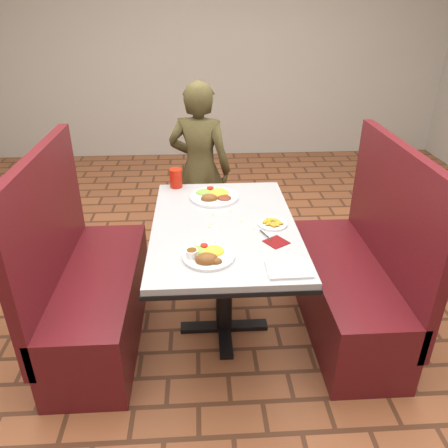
{
  "coord_description": "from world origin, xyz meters",
  "views": [
    {
      "loc": [
        -0.13,
        -2.16,
        1.88
      ],
      "look_at": [
        0.0,
        0.0,
        0.75
      ],
      "focal_mm": 35.0,
      "sensor_mm": 36.0,
      "label": 1
    }
  ],
  "objects_px": {
    "dining_table": "(224,239)",
    "near_dinner_plate": "(207,253)",
    "far_dinner_plate": "(214,194)",
    "booth_bench_right": "(354,281)",
    "red_tumbler": "(176,178)",
    "diner_person": "(200,169)",
    "booth_bench_left": "(90,290)",
    "plantain_plate": "(272,223)"
  },
  "relations": [
    {
      "from": "booth_bench_left",
      "to": "near_dinner_plate",
      "type": "xyz_separation_m",
      "value": [
        0.7,
        -0.36,
        0.45
      ]
    },
    {
      "from": "diner_person",
      "to": "far_dinner_plate",
      "type": "height_order",
      "value": "diner_person"
    },
    {
      "from": "booth_bench_left",
      "to": "booth_bench_right",
      "type": "bearing_deg",
      "value": 0.0
    },
    {
      "from": "booth_bench_right",
      "to": "diner_person",
      "type": "relative_size",
      "value": 0.88
    },
    {
      "from": "booth_bench_left",
      "to": "red_tumbler",
      "type": "bearing_deg",
      "value": 47.41
    },
    {
      "from": "booth_bench_right",
      "to": "booth_bench_left",
      "type": "bearing_deg",
      "value": 180.0
    },
    {
      "from": "booth_bench_right",
      "to": "near_dinner_plate",
      "type": "relative_size",
      "value": 4.73
    },
    {
      "from": "dining_table",
      "to": "near_dinner_plate",
      "type": "height_order",
      "value": "near_dinner_plate"
    },
    {
      "from": "dining_table",
      "to": "near_dinner_plate",
      "type": "xyz_separation_m",
      "value": [
        -0.1,
        -0.36,
        0.12
      ]
    },
    {
      "from": "booth_bench_right",
      "to": "red_tumbler",
      "type": "relative_size",
      "value": 9.66
    },
    {
      "from": "diner_person",
      "to": "far_dinner_plate",
      "type": "relative_size",
      "value": 4.51
    },
    {
      "from": "dining_table",
      "to": "booth_bench_right",
      "type": "height_order",
      "value": "booth_bench_right"
    },
    {
      "from": "booth_bench_left",
      "to": "far_dinner_plate",
      "type": "bearing_deg",
      "value": 25.3
    },
    {
      "from": "plantain_plate",
      "to": "far_dinner_plate",
      "type": "bearing_deg",
      "value": 128.92
    },
    {
      "from": "booth_bench_right",
      "to": "near_dinner_plate",
      "type": "bearing_deg",
      "value": -158.42
    },
    {
      "from": "diner_person",
      "to": "far_dinner_plate",
      "type": "distance_m",
      "value": 0.73
    },
    {
      "from": "near_dinner_plate",
      "to": "plantain_plate",
      "type": "relative_size",
      "value": 1.54
    },
    {
      "from": "booth_bench_left",
      "to": "plantain_plate",
      "type": "height_order",
      "value": "booth_bench_left"
    },
    {
      "from": "dining_table",
      "to": "plantain_plate",
      "type": "relative_size",
      "value": 7.35
    },
    {
      "from": "booth_bench_right",
      "to": "plantain_plate",
      "type": "xyz_separation_m",
      "value": [
        -0.53,
        -0.03,
        0.43
      ]
    },
    {
      "from": "booth_bench_left",
      "to": "far_dinner_plate",
      "type": "xyz_separation_m",
      "value": [
        0.76,
        0.36,
        0.45
      ]
    },
    {
      "from": "red_tumbler",
      "to": "diner_person",
      "type": "bearing_deg",
      "value": 72.75
    },
    {
      "from": "far_dinner_plate",
      "to": "red_tumbler",
      "type": "bearing_deg",
      "value": 140.99
    },
    {
      "from": "near_dinner_plate",
      "to": "dining_table",
      "type": "bearing_deg",
      "value": 74.03
    },
    {
      "from": "booth_bench_left",
      "to": "red_tumbler",
      "type": "relative_size",
      "value": 9.66
    },
    {
      "from": "far_dinner_plate",
      "to": "red_tumbler",
      "type": "relative_size",
      "value": 2.42
    },
    {
      "from": "red_tumbler",
      "to": "plantain_plate",
      "type": "bearing_deg",
      "value": -46.37
    },
    {
      "from": "near_dinner_plate",
      "to": "red_tumbler",
      "type": "bearing_deg",
      "value": 101.41
    },
    {
      "from": "dining_table",
      "to": "booth_bench_left",
      "type": "height_order",
      "value": "booth_bench_left"
    },
    {
      "from": "far_dinner_plate",
      "to": "dining_table",
      "type": "bearing_deg",
      "value": -83.53
    },
    {
      "from": "booth_bench_left",
      "to": "diner_person",
      "type": "bearing_deg",
      "value": 57.99
    },
    {
      "from": "diner_person",
      "to": "plantain_plate",
      "type": "distance_m",
      "value": 1.17
    },
    {
      "from": "dining_table",
      "to": "booth_bench_left",
      "type": "xyz_separation_m",
      "value": [
        -0.8,
        0.0,
        -0.32
      ]
    },
    {
      "from": "near_dinner_plate",
      "to": "plantain_plate",
      "type": "bearing_deg",
      "value": 41.76
    },
    {
      "from": "dining_table",
      "to": "red_tumbler",
      "type": "distance_m",
      "value": 0.65
    },
    {
      "from": "dining_table",
      "to": "plantain_plate",
      "type": "bearing_deg",
      "value": -5.33
    },
    {
      "from": "near_dinner_plate",
      "to": "red_tumbler",
      "type": "distance_m",
      "value": 0.93
    },
    {
      "from": "plantain_plate",
      "to": "diner_person",
      "type": "bearing_deg",
      "value": 109.62
    },
    {
      "from": "dining_table",
      "to": "red_tumbler",
      "type": "relative_size",
      "value": 9.75
    },
    {
      "from": "far_dinner_plate",
      "to": "booth_bench_right",
      "type": "bearing_deg",
      "value": -23.12
    },
    {
      "from": "far_dinner_plate",
      "to": "near_dinner_plate",
      "type": "bearing_deg",
      "value": -94.9
    },
    {
      "from": "red_tumbler",
      "to": "booth_bench_left",
      "type": "bearing_deg",
      "value": -132.59
    }
  ]
}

